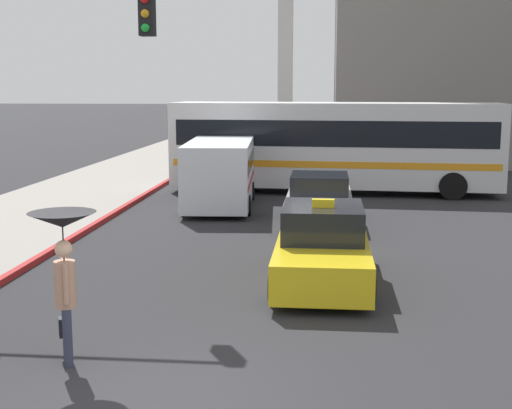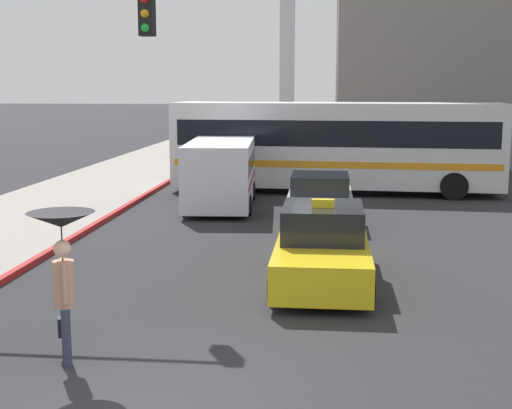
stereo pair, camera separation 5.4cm
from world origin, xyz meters
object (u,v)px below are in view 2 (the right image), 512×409
Objects in this scene: taxi at (322,248)px; city_bus at (335,143)px; ambulance_van at (221,171)px; sedan_red at (320,203)px; traffic_light at (42,74)px; pedestrian_with_umbrella at (62,247)px.

city_bus reaches higher than taxi.
sedan_red is at bearing 134.82° from ambulance_van.
ambulance_van is 0.44× the size of city_bus.
city_bus is 14.24m from traffic_light.
pedestrian_with_umbrella is at bearing 52.56° from taxi.
taxi is 5.86m from sedan_red.
sedan_red is 6.69m from city_bus.
taxi is 0.37× the size of city_bus.
city_bus reaches higher than ambulance_van.
pedestrian_with_umbrella reaches higher than ambulance_van.
city_bus is at bearing -91.58° from taxi.
traffic_light reaches higher than city_bus.
traffic_light reaches higher than ambulance_van.
city_bus is (3.70, 3.73, 0.64)m from ambulance_van.
traffic_light is at bearing -20.76° from city_bus.
ambulance_van reaches higher than taxi.
pedestrian_with_umbrella reaches higher than taxi.
pedestrian_with_umbrella is at bearing 71.95° from sedan_red.
traffic_light reaches higher than pedestrian_with_umbrella.
city_bus is (0.34, 12.43, 1.14)m from taxi.
ambulance_van is (-3.36, 8.70, 0.50)m from taxi.
city_bus is at bearing -37.16° from pedestrian_with_umbrella.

